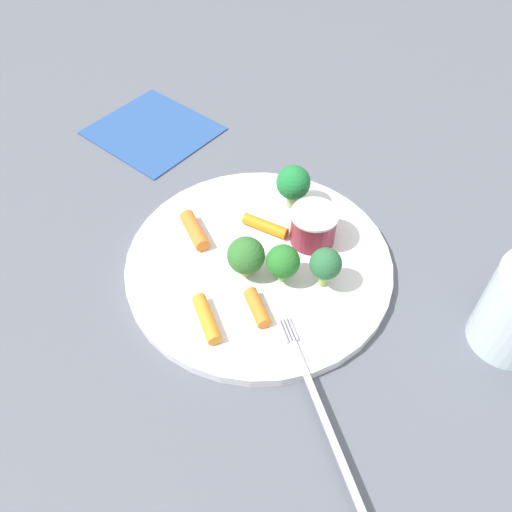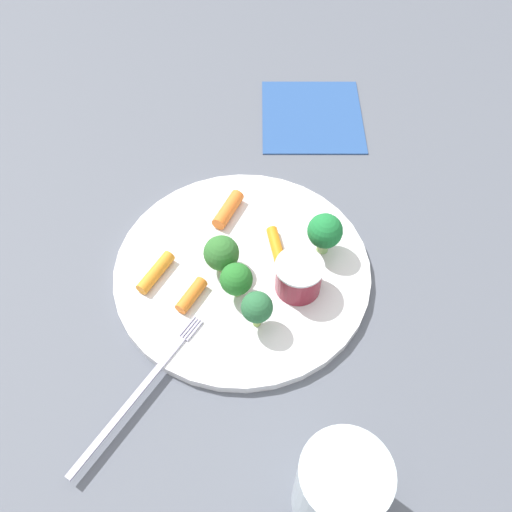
{
  "view_description": "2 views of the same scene",
  "coord_description": "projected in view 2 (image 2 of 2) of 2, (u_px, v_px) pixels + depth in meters",
  "views": [
    {
      "loc": [
        0.22,
        -0.3,
        0.45
      ],
      "look_at": [
        -0.0,
        -0.0,
        0.02
      ],
      "focal_mm": 36.47,
      "sensor_mm": 36.0,
      "label": 1
    },
    {
      "loc": [
        0.36,
        -0.0,
        0.53
      ],
      "look_at": [
        -0.0,
        0.01,
        0.03
      ],
      "focal_mm": 38.35,
      "sensor_mm": 36.0,
      "label": 2
    }
  ],
  "objects": [
    {
      "name": "broccoli_floret_2",
      "position": [
        240.0,
        279.0,
        0.58
      ],
      "size": [
        0.04,
        0.04,
        0.05
      ],
      "color": "#83C05C",
      "rests_on": "plate"
    },
    {
      "name": "carrot_stick_0",
      "position": [
        159.0,
        272.0,
        0.62
      ],
      "size": [
        0.05,
        0.04,
        0.01
      ],
      "primitive_type": "cylinder",
      "rotation": [
        1.57,
        0.0,
        4.15
      ],
      "color": "orange",
      "rests_on": "plate"
    },
    {
      "name": "plate",
      "position": [
        246.0,
        270.0,
        0.63
      ],
      "size": [
        0.3,
        0.3,
        0.01
      ],
      "primitive_type": "cylinder",
      "color": "white",
      "rests_on": "ground_plane"
    },
    {
      "name": "carrot_stick_2",
      "position": [
        231.0,
        209.0,
        0.67
      ],
      "size": [
        0.06,
        0.04,
        0.02
      ],
      "primitive_type": "cylinder",
      "rotation": [
        1.57,
        0.0,
        4.22
      ],
      "color": "orange",
      "rests_on": "plate"
    },
    {
      "name": "drinking_glass",
      "position": [
        344.0,
        488.0,
        0.45
      ],
      "size": [
        0.07,
        0.07,
        0.1
      ],
      "primitive_type": "cylinder",
      "color": "silver",
      "rests_on": "ground_plane"
    },
    {
      "name": "carrot_stick_1",
      "position": [
        280.0,
        247.0,
        0.64
      ],
      "size": [
        0.06,
        0.02,
        0.01
      ],
      "primitive_type": "cylinder",
      "rotation": [
        1.57,
        0.0,
        1.72
      ],
      "color": "orange",
      "rests_on": "plate"
    },
    {
      "name": "fork",
      "position": [
        145.0,
        389.0,
        0.54
      ],
      "size": [
        0.16,
        0.12,
        0.0
      ],
      "color": "#AFABC5",
      "rests_on": "plate"
    },
    {
      "name": "carrot_stick_3",
      "position": [
        195.0,
        295.0,
        0.6
      ],
      "size": [
        0.04,
        0.04,
        0.01
      ],
      "primitive_type": "cylinder",
      "rotation": [
        1.57,
        0.0,
        1.0
      ],
      "color": "orange",
      "rests_on": "plate"
    },
    {
      "name": "ground_plane",
      "position": [
        246.0,
        273.0,
        0.64
      ],
      "size": [
        2.4,
        2.4,
        0.0
      ],
      "primitive_type": "plane",
      "color": "#555A65"
    },
    {
      "name": "broccoli_floret_0",
      "position": [
        225.0,
        251.0,
        0.61
      ],
      "size": [
        0.04,
        0.04,
        0.05
      ],
      "color": "#96AF64",
      "rests_on": "plate"
    },
    {
      "name": "broccoli_floret_3",
      "position": [
        328.0,
        232.0,
        0.62
      ],
      "size": [
        0.04,
        0.04,
        0.06
      ],
      "color": "#8CBE6E",
      "rests_on": "plate"
    },
    {
      "name": "napkin",
      "position": [
        315.0,
        115.0,
        0.8
      ],
      "size": [
        0.17,
        0.15,
        0.0
      ],
      "primitive_type": "cube",
      "rotation": [
        0.0,
        0.0,
        -0.05
      ],
      "color": "#284C8D",
      "rests_on": "ground_plane"
    },
    {
      "name": "broccoli_floret_1",
      "position": [
        261.0,
        308.0,
        0.56
      ],
      "size": [
        0.03,
        0.03,
        0.05
      ],
      "color": "#93B358",
      "rests_on": "plate"
    },
    {
      "name": "sauce_cup",
      "position": [
        302.0,
        276.0,
        0.6
      ],
      "size": [
        0.05,
        0.05,
        0.04
      ],
      "color": "maroon",
      "rests_on": "plate"
    }
  ]
}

